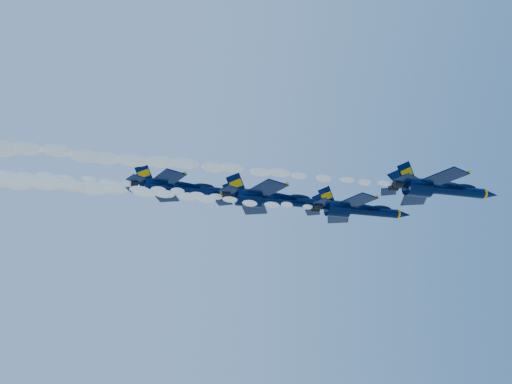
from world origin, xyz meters
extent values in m
cylinder|color=black|center=(21.08, -9.81, 150.77)|extent=(8.50, 1.42, 1.42)
ellipsoid|color=black|center=(15.13, -9.81, 150.72)|extent=(1.47, 2.55, 6.04)
cone|color=black|center=(26.56, -9.81, 150.77)|extent=(2.45, 1.42, 1.42)
cylinder|color=#FFA300|center=(25.42, -9.81, 150.77)|extent=(0.33, 1.47, 1.47)
ellipsoid|color=black|center=(22.69, -9.81, 151.47)|extent=(3.40, 1.10, 0.93)
cube|color=#FFA300|center=(22.69, -9.81, 151.19)|extent=(3.96, 0.94, 0.17)
cube|color=black|center=(16.83, -13.59, 150.77)|extent=(5.06, 6.00, 0.17)
cube|color=black|center=(16.83, -6.04, 150.77)|extent=(5.06, 6.00, 0.17)
cube|color=#FFA300|center=(18.16, -13.59, 150.86)|extent=(2.28, 4.73, 0.09)
cube|color=#FFA300|center=(18.16, -6.04, 150.86)|extent=(2.28, 4.73, 0.09)
cube|color=black|center=(13.06, -10.80, 152.18)|extent=(3.07, 0.97, 3.31)
cube|color=black|center=(13.06, -8.82, 152.18)|extent=(3.07, 0.97, 3.31)
cylinder|color=black|center=(11.83, -10.43, 150.67)|extent=(1.13, 1.04, 1.04)
cylinder|color=black|center=(11.83, -9.20, 150.67)|extent=(1.13, 1.04, 1.04)
cube|color=#FFA300|center=(18.25, -9.81, 151.50)|extent=(10.38, 0.33, 0.08)
ellipsoid|color=white|center=(-18.51, -9.81, 150.37)|extent=(59.73, 2.10, 1.89)
cylinder|color=black|center=(12.66, -1.01, 150.14)|extent=(8.12, 1.35, 1.35)
ellipsoid|color=black|center=(6.98, -1.01, 150.10)|extent=(1.41, 2.44, 5.77)
cone|color=black|center=(17.89, -1.01, 150.14)|extent=(2.35, 1.35, 1.35)
cylinder|color=#FFA300|center=(16.81, -1.01, 150.14)|extent=(0.32, 1.41, 1.41)
ellipsoid|color=black|center=(14.19, -1.01, 150.82)|extent=(3.25, 1.06, 0.89)
cube|color=#FFA300|center=(14.19, -1.01, 150.55)|extent=(3.79, 0.90, 0.16)
cube|color=black|center=(8.60, -4.61, 150.14)|extent=(4.84, 5.73, 0.16)
cube|color=black|center=(8.60, 2.60, 150.14)|extent=(4.84, 5.73, 0.16)
cube|color=#FFA300|center=(9.86, -4.61, 150.23)|extent=(2.18, 4.52, 0.09)
cube|color=#FFA300|center=(9.86, 2.60, 150.23)|extent=(2.18, 4.52, 0.09)
cube|color=black|center=(4.99, -1.95, 151.50)|extent=(2.94, 0.93, 3.16)
cube|color=black|center=(4.99, -0.06, 151.50)|extent=(2.94, 0.93, 3.16)
cylinder|color=black|center=(3.82, -1.59, 150.05)|extent=(1.08, 0.99, 0.99)
cylinder|color=black|center=(3.82, -0.42, 150.05)|extent=(1.08, 0.99, 0.99)
cube|color=#FFA300|center=(9.95, -1.01, 150.85)|extent=(9.92, 0.32, 0.07)
ellipsoid|color=white|center=(-26.50, -1.01, 149.75)|extent=(59.73, 2.01, 1.81)
cylinder|color=black|center=(1.34, 4.66, 152.95)|extent=(9.33, 1.55, 1.55)
ellipsoid|color=black|center=(-5.19, 4.66, 152.90)|extent=(1.62, 2.80, 6.63)
cone|color=black|center=(7.35, 4.66, 152.95)|extent=(2.70, 1.55, 1.55)
cylinder|color=#FFA300|center=(6.11, 4.66, 152.95)|extent=(0.36, 1.62, 1.62)
ellipsoid|color=black|center=(3.10, 4.66, 153.73)|extent=(3.73, 1.21, 1.03)
cube|color=#FFA300|center=(3.10, 4.66, 153.42)|extent=(4.35, 1.04, 0.19)
cube|color=black|center=(-3.33, 0.52, 152.95)|extent=(5.56, 6.59, 0.19)
cube|color=black|center=(-3.33, 8.81, 152.95)|extent=(5.56, 6.59, 0.19)
cube|color=#FFA300|center=(-1.87, 0.52, 153.06)|extent=(2.50, 5.19, 0.10)
cube|color=#FFA300|center=(-1.87, 8.81, 153.06)|extent=(2.50, 5.19, 0.10)
cube|color=black|center=(-7.47, 3.57, 154.51)|extent=(3.38, 1.07, 3.63)
cube|color=black|center=(-7.47, 5.75, 154.51)|extent=(3.38, 1.07, 3.63)
cylinder|color=black|center=(-8.82, 3.99, 152.85)|extent=(1.24, 1.14, 1.14)
cylinder|color=black|center=(-8.82, 5.34, 152.85)|extent=(1.24, 1.14, 1.14)
cube|color=#FFA300|center=(-1.77, 4.66, 153.76)|extent=(11.40, 0.36, 0.08)
ellipsoid|color=white|center=(-39.20, 4.66, 152.55)|extent=(59.73, 2.31, 2.08)
cylinder|color=black|center=(-13.15, 10.17, 155.79)|extent=(8.65, 1.44, 1.44)
ellipsoid|color=black|center=(-19.21, 10.17, 155.74)|extent=(1.50, 2.59, 6.15)
cone|color=black|center=(-7.58, 10.17, 155.79)|extent=(2.50, 1.44, 1.44)
cylinder|color=#FFA300|center=(-8.73, 10.17, 155.79)|extent=(0.34, 1.50, 1.50)
ellipsoid|color=black|center=(-11.52, 10.17, 156.51)|extent=(3.46, 1.12, 0.95)
cube|color=#FFA300|center=(-11.52, 10.17, 156.22)|extent=(4.04, 0.96, 0.17)
cube|color=black|center=(-17.48, 6.33, 155.79)|extent=(5.15, 6.11, 0.17)
cube|color=black|center=(-17.48, 14.01, 155.79)|extent=(5.15, 6.11, 0.17)
cube|color=#FFA300|center=(-16.13, 6.33, 155.88)|extent=(2.32, 4.81, 0.10)
cube|color=#FFA300|center=(-16.13, 14.01, 155.88)|extent=(2.32, 4.81, 0.10)
cube|color=black|center=(-21.32, 9.16, 157.23)|extent=(3.13, 0.99, 3.37)
cube|color=black|center=(-21.32, 11.18, 157.23)|extent=(3.13, 0.99, 3.37)
cylinder|color=black|center=(-22.57, 9.54, 155.69)|extent=(1.15, 1.06, 1.06)
cylinder|color=black|center=(-22.57, 10.79, 155.69)|extent=(1.15, 1.06, 1.06)
cube|color=#FFA300|center=(-16.04, 10.17, 156.54)|extent=(10.57, 0.34, 0.08)
camera|label=1|loc=(-21.22, -65.03, 123.77)|focal=35.00mm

